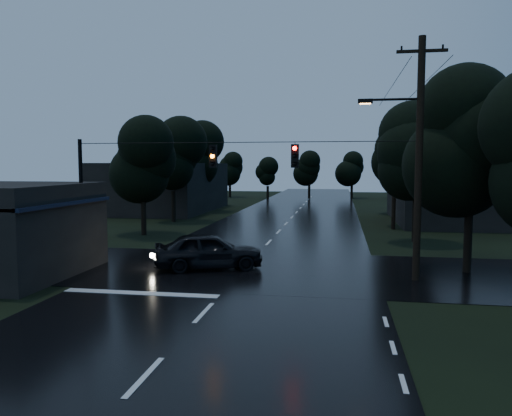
% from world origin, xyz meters
% --- Properties ---
extents(ground, '(160.00, 160.00, 0.00)m').
position_xyz_m(ground, '(0.00, 0.00, 0.00)').
color(ground, black).
rests_on(ground, ground).
extents(main_road, '(12.00, 120.00, 0.02)m').
position_xyz_m(main_road, '(0.00, 30.00, 0.00)').
color(main_road, black).
rests_on(main_road, ground).
extents(cross_street, '(60.00, 9.00, 0.02)m').
position_xyz_m(cross_street, '(0.00, 12.00, 0.00)').
color(cross_street, black).
rests_on(cross_street, ground).
extents(building_far_right, '(10.00, 14.00, 4.40)m').
position_xyz_m(building_far_right, '(14.00, 34.00, 2.20)').
color(building_far_right, black).
rests_on(building_far_right, ground).
extents(building_far_left, '(10.00, 16.00, 5.00)m').
position_xyz_m(building_far_left, '(-14.00, 40.00, 2.50)').
color(building_far_left, black).
rests_on(building_far_left, ground).
extents(utility_pole_main, '(3.50, 0.30, 10.00)m').
position_xyz_m(utility_pole_main, '(7.41, 11.00, 5.26)').
color(utility_pole_main, black).
rests_on(utility_pole_main, ground).
extents(utility_pole_far, '(2.00, 0.30, 7.50)m').
position_xyz_m(utility_pole_far, '(8.30, 28.00, 3.88)').
color(utility_pole_far, black).
rests_on(utility_pole_far, ground).
extents(anchor_pole_left, '(0.18, 0.18, 6.00)m').
position_xyz_m(anchor_pole_left, '(-7.50, 11.00, 3.00)').
color(anchor_pole_left, black).
rests_on(anchor_pole_left, ground).
extents(span_signals, '(15.00, 0.37, 1.12)m').
position_xyz_m(span_signals, '(0.56, 10.99, 5.24)').
color(span_signals, black).
rests_on(span_signals, ground).
extents(tree_corner_near, '(4.48, 4.48, 9.44)m').
position_xyz_m(tree_corner_near, '(10.00, 13.00, 5.99)').
color(tree_corner_near, black).
rests_on(tree_corner_near, ground).
extents(tree_left_a, '(3.92, 3.92, 8.26)m').
position_xyz_m(tree_left_a, '(-9.00, 22.00, 5.24)').
color(tree_left_a, black).
rests_on(tree_left_a, ground).
extents(tree_left_b, '(4.20, 4.20, 8.85)m').
position_xyz_m(tree_left_b, '(-9.60, 30.00, 5.62)').
color(tree_left_b, black).
rests_on(tree_left_b, ground).
extents(tree_left_c, '(4.48, 4.48, 9.44)m').
position_xyz_m(tree_left_c, '(-10.20, 40.00, 5.99)').
color(tree_left_c, black).
rests_on(tree_left_c, ground).
extents(tree_right_a, '(4.20, 4.20, 8.85)m').
position_xyz_m(tree_right_a, '(9.00, 22.00, 5.62)').
color(tree_right_a, black).
rests_on(tree_right_a, ground).
extents(tree_right_b, '(4.48, 4.48, 9.44)m').
position_xyz_m(tree_right_b, '(9.60, 30.00, 5.99)').
color(tree_right_b, black).
rests_on(tree_right_b, ground).
extents(tree_right_c, '(4.76, 4.76, 10.03)m').
position_xyz_m(tree_right_c, '(10.20, 40.00, 6.37)').
color(tree_right_c, black).
rests_on(tree_right_c, ground).
extents(car, '(5.39, 3.55, 1.71)m').
position_xyz_m(car, '(-1.65, 11.82, 0.85)').
color(car, black).
rests_on(car, ground).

